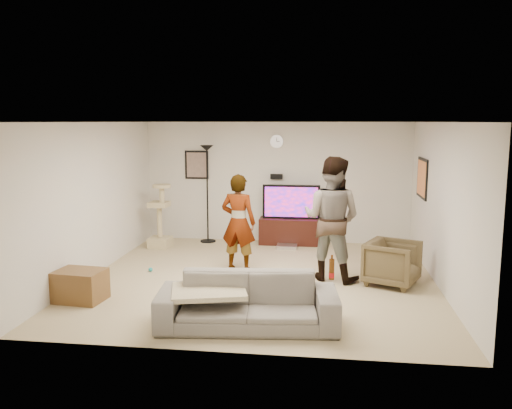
# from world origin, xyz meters

# --- Properties ---
(floor) EXTENTS (5.50, 5.50, 0.02)m
(floor) POSITION_xyz_m (0.00, 0.00, -0.01)
(floor) COLOR tan
(floor) RESTS_ON ground
(ceiling) EXTENTS (5.50, 5.50, 0.02)m
(ceiling) POSITION_xyz_m (0.00, 0.00, 2.51)
(ceiling) COLOR silver
(ceiling) RESTS_ON wall_back
(wall_back) EXTENTS (5.50, 0.04, 2.50)m
(wall_back) POSITION_xyz_m (0.00, 2.75, 1.25)
(wall_back) COLOR silver
(wall_back) RESTS_ON floor
(wall_front) EXTENTS (5.50, 0.04, 2.50)m
(wall_front) POSITION_xyz_m (0.00, -2.75, 1.25)
(wall_front) COLOR silver
(wall_front) RESTS_ON floor
(wall_left) EXTENTS (0.04, 5.50, 2.50)m
(wall_left) POSITION_xyz_m (-2.75, 0.00, 1.25)
(wall_left) COLOR silver
(wall_left) RESTS_ON floor
(wall_right) EXTENTS (0.04, 5.50, 2.50)m
(wall_right) POSITION_xyz_m (2.75, 0.00, 1.25)
(wall_right) COLOR silver
(wall_right) RESTS_ON floor
(wall_clock) EXTENTS (0.26, 0.04, 0.26)m
(wall_clock) POSITION_xyz_m (0.00, 2.72, 2.10)
(wall_clock) COLOR white
(wall_clock) RESTS_ON wall_back
(wall_speaker) EXTENTS (0.25, 0.10, 0.10)m
(wall_speaker) POSITION_xyz_m (0.00, 2.69, 1.38)
(wall_speaker) COLOR black
(wall_speaker) RESTS_ON wall_back
(picture_back) EXTENTS (0.42, 0.03, 0.52)m
(picture_back) POSITION_xyz_m (-1.70, 2.73, 1.60)
(picture_back) COLOR #7A655C
(picture_back) RESTS_ON wall_back
(picture_right) EXTENTS (0.03, 0.78, 0.62)m
(picture_right) POSITION_xyz_m (2.73, 1.60, 1.50)
(picture_right) COLOR #FB8446
(picture_right) RESTS_ON wall_right
(tv_stand) EXTENTS (1.29, 0.45, 0.54)m
(tv_stand) POSITION_xyz_m (0.32, 2.50, 0.27)
(tv_stand) COLOR black
(tv_stand) RESTS_ON floor
(console_box) EXTENTS (0.40, 0.30, 0.07)m
(console_box) POSITION_xyz_m (0.27, 2.11, 0.04)
(console_box) COLOR silver
(console_box) RESTS_ON floor
(tv) EXTENTS (1.17, 0.08, 0.69)m
(tv) POSITION_xyz_m (0.32, 2.50, 0.88)
(tv) COLOR black
(tv) RESTS_ON tv_stand
(tv_screen) EXTENTS (1.07, 0.01, 0.61)m
(tv_screen) POSITION_xyz_m (0.32, 2.46, 0.88)
(tv_screen) COLOR #DC1D4F
(tv_screen) RESTS_ON tv
(floor_lamp) EXTENTS (0.32, 0.32, 2.03)m
(floor_lamp) POSITION_xyz_m (-1.42, 2.49, 1.01)
(floor_lamp) COLOR black
(floor_lamp) RESTS_ON floor
(cat_tree) EXTENTS (0.43, 0.43, 1.29)m
(cat_tree) POSITION_xyz_m (-2.27, 1.89, 0.64)
(cat_tree) COLOR tan
(cat_tree) RESTS_ON floor
(person_left) EXTENTS (0.66, 0.49, 1.64)m
(person_left) POSITION_xyz_m (-0.44, 0.48, 0.82)
(person_left) COLOR gray
(person_left) RESTS_ON floor
(person_right) EXTENTS (1.16, 1.04, 1.97)m
(person_right) POSITION_xyz_m (1.11, 0.16, 0.99)
(person_right) COLOR navy
(person_right) RESTS_ON floor
(sofa) EXTENTS (2.28, 1.08, 0.64)m
(sofa) POSITION_xyz_m (0.08, -1.99, 0.32)
(sofa) COLOR slate
(sofa) RESTS_ON floor
(throw_blanket) EXTENTS (1.05, 0.91, 0.06)m
(throw_blanket) POSITION_xyz_m (-0.40, -1.99, 0.43)
(throw_blanket) COLOR beige
(throw_blanket) RESTS_ON sofa
(beer_bottle) EXTENTS (0.06, 0.06, 0.25)m
(beer_bottle) POSITION_xyz_m (1.10, -1.99, 0.77)
(beer_bottle) COLOR #522807
(beer_bottle) RESTS_ON sofa
(armchair) EXTENTS (0.99, 0.98, 0.69)m
(armchair) POSITION_xyz_m (2.06, -0.03, 0.35)
(armchair) COLOR #4C3F27
(armchair) RESTS_ON floor
(side_table) EXTENTS (0.71, 0.56, 0.44)m
(side_table) POSITION_xyz_m (-2.40, -1.36, 0.22)
(side_table) COLOR brown
(side_table) RESTS_ON floor
(toy_ball) EXTENTS (0.07, 0.07, 0.07)m
(toy_ball) POSITION_xyz_m (-1.90, 0.17, 0.04)
(toy_ball) COLOR teal
(toy_ball) RESTS_ON floor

